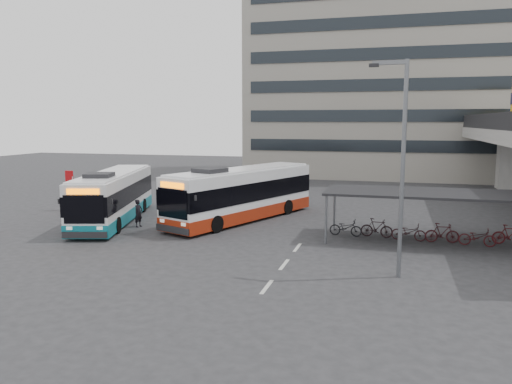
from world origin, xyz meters
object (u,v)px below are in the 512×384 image
(bus_teal, at_px, (114,197))
(lamp_post, at_px, (400,156))
(bus_main, at_px, (242,194))
(pedestrian, at_px, (138,213))

(bus_teal, xyz_separation_m, lamp_post, (16.56, -6.92, 3.24))
(bus_main, bearing_deg, lamp_post, -23.44)
(bus_teal, bearing_deg, pedestrian, -43.05)
(lamp_post, bearing_deg, bus_teal, 160.59)
(bus_teal, bearing_deg, lamp_post, -38.49)
(bus_main, xyz_separation_m, pedestrian, (-5.15, -3.57, -0.80))
(bus_main, distance_m, bus_teal, 7.80)
(bus_main, distance_m, pedestrian, 6.32)
(lamp_post, bearing_deg, pedestrian, 161.34)
(pedestrian, relative_size, lamp_post, 0.19)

